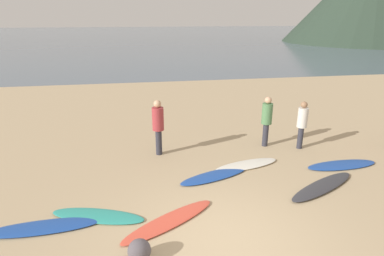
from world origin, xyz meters
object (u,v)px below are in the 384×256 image
at_px(person_0, 158,123).
at_px(person_3, 302,121).
at_px(surfboard_2, 169,221).
at_px(surfboard_1, 98,216).
at_px(surfboard_3, 215,176).
at_px(surfboard_4, 247,165).
at_px(beach_rock_far, 139,251).
at_px(surfboard_0, 42,227).
at_px(surfboard_6, 342,165).
at_px(surfboard_5, 323,186).
at_px(person_1, 267,117).

height_order(person_0, person_3, person_0).
bearing_deg(surfboard_2, person_0, 57.89).
relative_size(surfboard_1, surfboard_3, 1.00).
bearing_deg(surfboard_4, person_0, 139.26).
bearing_deg(beach_rock_far, person_0, 81.36).
height_order(surfboard_0, surfboard_6, surfboard_0).
distance_m(surfboard_2, surfboard_3, 2.29).
distance_m(surfboard_5, surfboard_6, 1.62).
bearing_deg(person_3, surfboard_6, -88.20).
bearing_deg(person_0, surfboard_0, -10.08).
relative_size(surfboard_5, person_1, 1.44).
distance_m(surfboard_2, person_1, 5.21).
relative_size(surfboard_5, surfboard_6, 1.12).
bearing_deg(person_3, person_0, 156.10).
xyz_separation_m(surfboard_6, person_3, (-0.58, 1.45, 0.90)).
xyz_separation_m(surfboard_2, person_1, (3.59, 3.65, 0.95)).
relative_size(surfboard_4, surfboard_6, 0.93).
xyz_separation_m(surfboard_0, surfboard_4, (5.07, 2.06, 0.00)).
distance_m(surfboard_3, beach_rock_far, 3.49).
distance_m(surfboard_5, person_1, 3.07).
height_order(surfboard_6, person_1, person_1).
bearing_deg(surfboard_2, person_3, 3.94).
xyz_separation_m(surfboard_4, beach_rock_far, (-3.13, -3.30, 0.17)).
height_order(surfboard_0, surfboard_3, same).
bearing_deg(surfboard_1, surfboard_6, 30.08).
bearing_deg(surfboard_0, person_0, 49.40).
distance_m(surfboard_1, person_0, 3.63).
relative_size(surfboard_6, beach_rock_far, 5.17).
relative_size(surfboard_3, person_0, 1.19).
bearing_deg(surfboard_4, person_1, 38.20).
bearing_deg(person_3, surfboard_1, -175.48).
bearing_deg(surfboard_3, surfboard_4, 5.45).
height_order(surfboard_4, surfboard_5, surfboard_5).
xyz_separation_m(surfboard_2, person_3, (4.63, 3.25, 0.89)).
relative_size(surfboard_1, person_1, 1.24).
relative_size(surfboard_4, beach_rock_far, 4.82).
bearing_deg(surfboard_5, surfboard_1, 156.55).
xyz_separation_m(surfboard_0, person_1, (6.17, 3.43, 0.95)).
relative_size(surfboard_2, person_1, 1.39).
distance_m(surfboard_6, person_0, 5.53).
bearing_deg(surfboard_3, surfboard_5, -41.23).
height_order(surfboard_1, surfboard_5, surfboard_5).
relative_size(surfboard_5, person_0, 1.38).
bearing_deg(person_3, surfboard_5, -124.71).
bearing_deg(surfboard_1, surfboard_5, 21.87).
height_order(surfboard_6, person_0, person_0).
height_order(surfboard_2, surfboard_6, surfboard_2).
xyz_separation_m(surfboard_5, person_1, (-0.38, 2.90, 0.94)).
bearing_deg(surfboard_0, person_1, 26.80).
bearing_deg(surfboard_5, person_3, 48.69).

